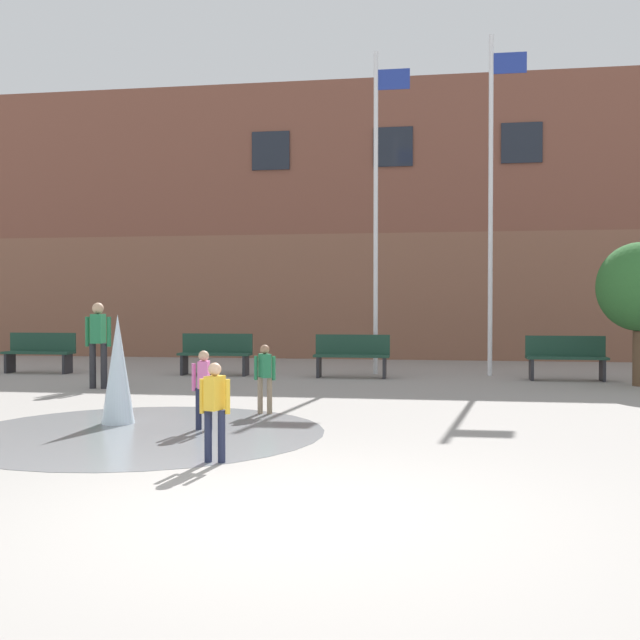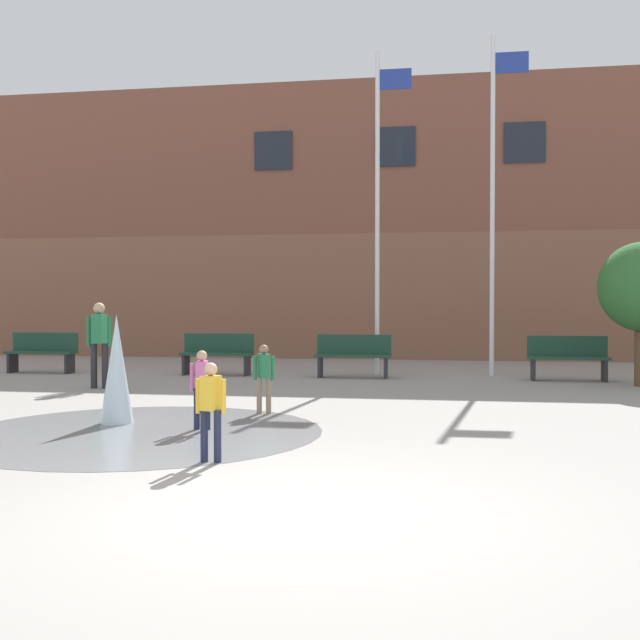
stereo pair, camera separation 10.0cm
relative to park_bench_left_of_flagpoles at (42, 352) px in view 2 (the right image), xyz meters
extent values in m
plane|color=gray|center=(7.71, -10.43, -0.48)|extent=(100.00, 100.00, 0.00)
cube|color=brown|center=(7.71, 8.29, 1.31)|extent=(36.00, 6.00, 3.57)
cube|color=brown|center=(7.71, 8.29, 5.27)|extent=(36.00, 6.00, 4.36)
cube|color=#1E232D|center=(4.21, 5.27, 5.49)|extent=(1.10, 0.06, 1.10)
cube|color=#1E232D|center=(7.71, 5.27, 5.49)|extent=(1.10, 0.06, 1.10)
cube|color=#1E232D|center=(11.21, 5.27, 5.49)|extent=(1.10, 0.06, 1.10)
cylinder|color=gray|center=(5.33, -7.15, -0.48)|extent=(4.47, 4.47, 0.01)
cone|color=silver|center=(4.78, -6.58, 0.23)|extent=(0.43, 0.43, 1.43)
cube|color=#28282D|center=(-0.70, -0.06, -0.26)|extent=(0.06, 0.40, 0.44)
cube|color=#28282D|center=(0.70, -0.06, -0.26)|extent=(0.06, 0.40, 0.44)
cube|color=#1E4233|center=(0.00, -0.06, -0.01)|extent=(1.60, 0.44, 0.05)
cube|color=#1E4233|center=(0.00, 0.14, 0.22)|extent=(1.60, 0.04, 0.42)
cube|color=#28282D|center=(3.40, 0.06, -0.26)|extent=(0.06, 0.40, 0.44)
cube|color=#28282D|center=(4.80, 0.06, -0.26)|extent=(0.06, 0.40, 0.44)
cube|color=#1E4233|center=(4.10, 0.06, -0.01)|extent=(1.60, 0.44, 0.05)
cube|color=#1E4233|center=(4.10, 0.26, 0.22)|extent=(1.60, 0.04, 0.42)
cube|color=#28282D|center=(6.43, -0.05, -0.26)|extent=(0.06, 0.40, 0.44)
cube|color=#28282D|center=(7.83, -0.05, -0.26)|extent=(0.06, 0.40, 0.44)
cube|color=#1E4233|center=(7.13, -0.05, -0.01)|extent=(1.60, 0.44, 0.05)
cube|color=#1E4233|center=(7.13, 0.15, 0.22)|extent=(1.60, 0.04, 0.42)
cube|color=#28282D|center=(10.84, 0.02, -0.26)|extent=(0.06, 0.40, 0.44)
cube|color=#28282D|center=(12.24, 0.02, -0.26)|extent=(0.06, 0.40, 0.44)
cube|color=#1E4233|center=(11.54, 0.02, -0.01)|extent=(1.60, 0.44, 0.05)
cube|color=#1E4233|center=(11.54, 0.22, 0.22)|extent=(1.60, 0.04, 0.42)
cylinder|color=#1E233D|center=(6.66, -8.73, -0.22)|extent=(0.07, 0.07, 0.52)
cylinder|color=#1E233D|center=(6.80, -8.73, -0.22)|extent=(0.07, 0.07, 0.52)
cube|color=gold|center=(6.73, -8.73, 0.21)|extent=(0.18, 0.24, 0.33)
sphere|color=tan|center=(6.73, -8.73, 0.44)|extent=(0.13, 0.13, 0.13)
cylinder|color=gold|center=(6.60, -8.73, 0.17)|extent=(0.05, 0.05, 0.34)
cylinder|color=gold|center=(6.86, -8.73, 0.17)|extent=(0.05, 0.05, 0.34)
cylinder|color=#1E233D|center=(5.97, -6.90, -0.22)|extent=(0.07, 0.07, 0.52)
cylinder|color=#1E233D|center=(6.11, -6.90, -0.22)|extent=(0.07, 0.07, 0.52)
cube|color=pink|center=(6.04, -6.90, 0.21)|extent=(0.15, 0.23, 0.33)
sphere|color=tan|center=(6.04, -6.90, 0.44)|extent=(0.13, 0.13, 0.13)
cylinder|color=pink|center=(5.91, -6.90, 0.17)|extent=(0.05, 0.05, 0.34)
cylinder|color=pink|center=(6.17, -6.90, 0.17)|extent=(0.05, 0.05, 0.34)
cylinder|color=#28282D|center=(2.61, -2.78, -0.06)|extent=(0.12, 0.12, 0.84)
cylinder|color=#28282D|center=(2.83, -2.78, -0.06)|extent=(0.12, 0.12, 0.84)
cube|color=#237547|center=(2.72, -2.78, 0.63)|extent=(0.25, 0.37, 0.54)
sphere|color=tan|center=(2.72, -2.78, 1.01)|extent=(0.21, 0.21, 0.21)
cylinder|color=#237547|center=(2.51, -2.78, 0.58)|extent=(0.08, 0.08, 0.55)
cylinder|color=#237547|center=(2.93, -2.78, 0.58)|extent=(0.08, 0.08, 0.55)
cylinder|color=#89755B|center=(6.42, -5.46, -0.22)|extent=(0.07, 0.07, 0.52)
cylinder|color=#89755B|center=(6.55, -5.46, -0.22)|extent=(0.07, 0.07, 0.52)
cube|color=#237547|center=(6.49, -5.46, 0.21)|extent=(0.22, 0.24, 0.33)
sphere|color=#997051|center=(6.49, -5.46, 0.44)|extent=(0.13, 0.13, 0.13)
cylinder|color=#237547|center=(6.36, -5.46, 0.17)|extent=(0.05, 0.05, 0.34)
cylinder|color=#237547|center=(6.62, -5.46, 0.17)|extent=(0.05, 0.05, 0.34)
cylinder|color=silver|center=(7.57, 0.90, 3.11)|extent=(0.10, 0.10, 7.17)
cube|color=#233893|center=(7.97, 0.90, 6.07)|extent=(0.70, 0.02, 0.45)
cylinder|color=silver|center=(10.07, 0.90, 3.22)|extent=(0.10, 0.10, 7.41)
cube|color=#233893|center=(10.47, 0.90, 6.30)|extent=(0.70, 0.02, 0.45)
camera|label=1|loc=(8.86, -15.80, 1.08)|focal=42.00mm
camera|label=2|loc=(8.96, -15.79, 1.08)|focal=42.00mm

